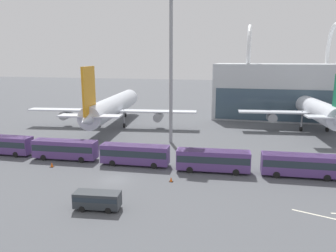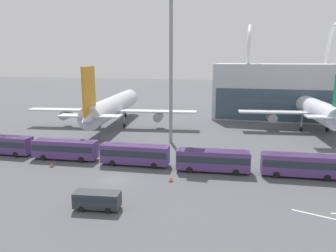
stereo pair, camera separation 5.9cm
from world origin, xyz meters
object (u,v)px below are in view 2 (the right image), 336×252
Objects in this scene: traffic_cone_0 at (171,179)px; traffic_cone_1 at (52,165)px; shuttle_bus_4 at (300,164)px; airliner_at_gate_far at (315,109)px; floodlight_mast at (171,49)px; shuttle_bus_0 at (3,144)px; shuttle_bus_1 at (65,148)px; shuttle_bus_3 at (213,159)px; shuttle_bus_2 at (135,153)px; airliner_at_gate_near at (112,107)px; service_van_foreground at (97,199)px.

traffic_cone_1 is at bearing 175.92° from traffic_cone_0.
airliner_at_gate_far is at bearing 74.12° from shuttle_bus_4.
floodlight_mast reaches higher than airliner_at_gate_far.
shuttle_bus_0 is 35.66m from floodlight_mast.
floodlight_mast is (14.74, 15.59, 16.78)m from shuttle_bus_1.
shuttle_bus_1 is (-44.99, -34.64, -3.32)m from airliner_at_gate_far.
shuttle_bus_3 reaches higher than traffic_cone_1.
shuttle_bus_0 is 1.00× the size of shuttle_bus_2.
airliner_at_gate_near reaches higher than shuttle_bus_1.
service_van_foreground is 36.08m from floodlight_mast.
airliner_at_gate_near reaches higher than shuttle_bus_2.
shuttle_bus_2 reaches higher than traffic_cone_0.
shuttle_bus_2 is 1.00× the size of shuttle_bus_4.
shuttle_bus_0 is 12.59m from shuttle_bus_1.
shuttle_bus_2 is at bearing 178.29° from shuttle_bus_4.
floodlight_mast is at bearing 114.40° from airliner_at_gate_far.
shuttle_bus_0 is at bearing 175.73° from shuttle_bus_1.
shuttle_bus_3 is (28.55, -27.28, -3.14)m from airliner_at_gate_near.
airliner_at_gate_far is at bearing 32.19° from floodlight_mast.
airliner_at_gate_near is 3.85× the size of shuttle_bus_1.
service_van_foreground is at bearing 140.58° from airliner_at_gate_far.
airliner_at_gate_far is 56.88m from shuttle_bus_1.
floodlight_mast reaches higher than shuttle_bus_3.
airliner_at_gate_far is 47.59m from traffic_cone_0.
airliner_at_gate_far is 3.26× the size of shuttle_bus_2.
shuttle_bus_3 is 7.81m from traffic_cone_0.
airliner_at_gate_near is 39.61m from shuttle_bus_3.
traffic_cone_0 is at bearing -19.88° from shuttle_bus_1.
shuttle_bus_0 and shuttle_bus_4 have the same top height.
floodlight_mast reaches higher than shuttle_bus_2.
floodlight_mast reaches higher than shuttle_bus_4.
floodlight_mast reaches higher than traffic_cone_1.
airliner_at_gate_far is 34.60m from shuttle_bus_4.
shuttle_bus_2 is at bearing -97.88° from floodlight_mast.
airliner_at_gate_near reaches higher than service_van_foreground.
shuttle_bus_4 is at bearing -0.84° from shuttle_bus_0.
shuttle_bus_1 is 1.00× the size of shuttle_bus_4.
shuttle_bus_0 is (-9.21, -27.36, -3.14)m from airliner_at_gate_near.
shuttle_bus_3 is 14.36× the size of traffic_cone_1.
shuttle_bus_2 is 0.38× the size of floodlight_mast.
service_van_foreground is 12.10m from traffic_cone_0.
traffic_cone_1 is (-19.94, 1.42, 0.05)m from traffic_cone_0.
traffic_cone_0 is (32.57, -5.53, -1.63)m from shuttle_bus_0.
shuttle_bus_1 reaches higher than traffic_cone_1.
shuttle_bus_1 is 14.33× the size of traffic_cone_1.
shuttle_bus_1 and shuttle_bus_4 have the same top height.
airliner_at_gate_far reaches higher than shuttle_bus_4.
traffic_cone_1 is at bearing -93.68° from shuttle_bus_1.
shuttle_bus_2 is at bearing -157.77° from airliner_at_gate_near.
shuttle_bus_4 is 2.04× the size of service_van_foreground.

